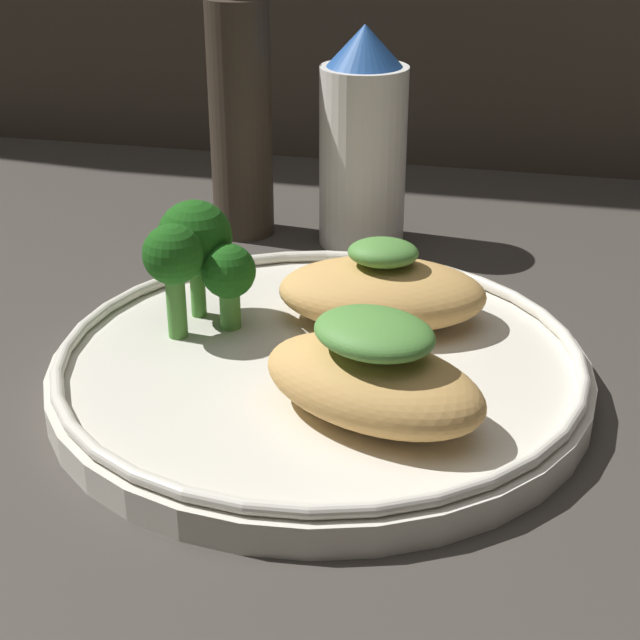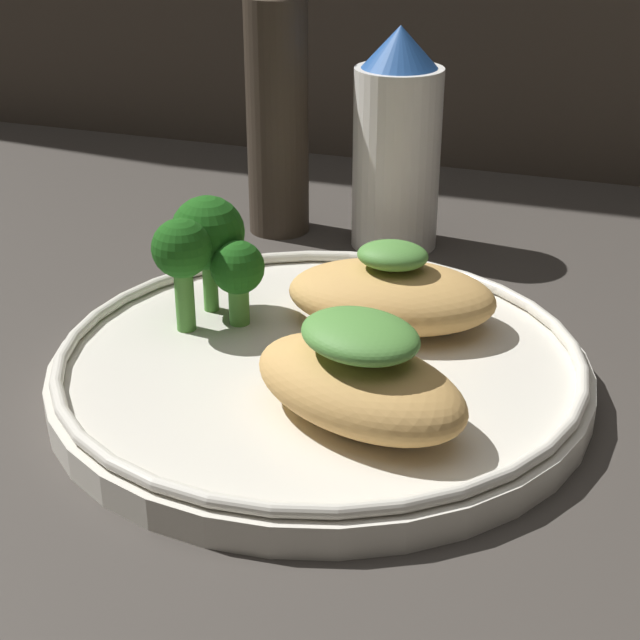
# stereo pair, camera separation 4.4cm
# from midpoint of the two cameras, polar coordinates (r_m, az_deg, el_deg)

# --- Properties ---
(ground_plane) EXTENTS (1.80, 1.80, 0.01)m
(ground_plane) POSITION_cam_midpoint_polar(r_m,az_deg,el_deg) (0.46, 2.75, -4.47)
(ground_plane) COLOR #3D3833
(plate) EXTENTS (0.25, 0.25, 0.02)m
(plate) POSITION_cam_midpoint_polar(r_m,az_deg,el_deg) (0.45, 2.79, -2.84)
(plate) COLOR silver
(plate) RESTS_ON ground_plane
(grilled_meat_front) EXTENTS (0.11, 0.09, 0.05)m
(grilled_meat_front) POSITION_cam_midpoint_polar(r_m,az_deg,el_deg) (0.39, 5.49, -3.51)
(grilled_meat_front) COLOR tan
(grilled_meat_front) RESTS_ON plate
(grilled_meat_middle) EXTENTS (0.11, 0.07, 0.04)m
(grilled_meat_middle) POSITION_cam_midpoint_polar(r_m,az_deg,el_deg) (0.48, 6.81, 1.47)
(grilled_meat_middle) COLOR tan
(grilled_meat_middle) RESTS_ON plate
(broccoli_bunch) EXTENTS (0.05, 0.06, 0.06)m
(broccoli_bunch) POSITION_cam_midpoint_polar(r_m,az_deg,el_deg) (0.47, -3.94, 4.20)
(broccoli_bunch) COLOR #4C8E38
(broccoli_bunch) RESTS_ON plate
(sauce_bottle) EXTENTS (0.05, 0.05, 0.13)m
(sauce_bottle) POSITION_cam_midpoint_polar(r_m,az_deg,el_deg) (0.60, 6.62, 10.07)
(sauce_bottle) COLOR white
(sauce_bottle) RESTS_ON ground_plane
(pepper_grinder) EXTENTS (0.04, 0.04, 0.17)m
(pepper_grinder) POSITION_cam_midpoint_polar(r_m,az_deg,el_deg) (0.61, -0.42, 12.10)
(pepper_grinder) COLOR #382D23
(pepper_grinder) RESTS_ON ground_plane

